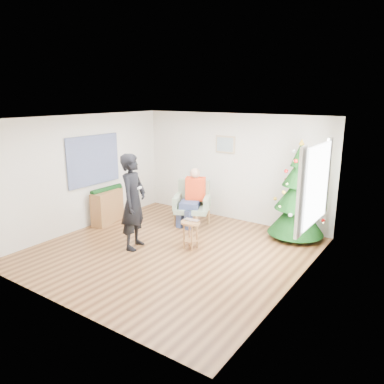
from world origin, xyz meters
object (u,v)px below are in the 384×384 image
Objects in this scene: standing_man at (133,202)px; console at (108,206)px; christmas_tree at (298,195)px; stool at (191,235)px; armchair at (192,208)px.

console is at bearing 46.63° from standing_man.
stool is (-1.54, -1.77, -0.67)m from christmas_tree.
standing_man is 1.93× the size of console.
standing_man reaches higher than console.
christmas_tree reaches higher than stool.
stool is at bearing -18.69° from console.
christmas_tree reaches higher than console.
console reaches higher than stool.
standing_man is (-2.51, -2.36, -0.01)m from christmas_tree.
standing_man reaches higher than armchair.
armchair is 2.06m from console.
christmas_tree is 2.44m from stool.
christmas_tree is 2.48m from armchair.
standing_man is (-0.97, -0.58, 0.67)m from stool.
console is at bearing -159.08° from christmas_tree.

